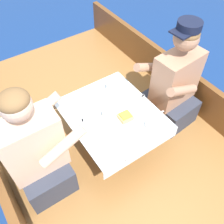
# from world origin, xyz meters

# --- Properties ---
(ground_plane) EXTENTS (60.00, 60.00, 0.00)m
(ground_plane) POSITION_xyz_m (0.00, 0.00, 0.00)
(ground_plane) COLOR navy
(boat_deck) EXTENTS (1.93, 3.48, 0.29)m
(boat_deck) POSITION_xyz_m (0.00, 0.00, 0.15)
(boat_deck) COLOR #9E6B38
(boat_deck) RESTS_ON ground_plane
(gunwale_port) EXTENTS (0.06, 3.48, 0.38)m
(gunwale_port) POSITION_xyz_m (-0.94, 0.00, 0.48)
(gunwale_port) COLOR brown
(gunwale_port) RESTS_ON boat_deck
(gunwale_starboard) EXTENTS (0.06, 3.48, 0.38)m
(gunwale_starboard) POSITION_xyz_m (0.94, 0.00, 0.48)
(gunwale_starboard) COLOR brown
(gunwale_starboard) RESTS_ON boat_deck
(cockpit_table) EXTENTS (0.67, 0.78, 0.42)m
(cockpit_table) POSITION_xyz_m (0.00, -0.04, 0.67)
(cockpit_table) COLOR #B2B2B7
(cockpit_table) RESTS_ON boat_deck
(person_port) EXTENTS (0.52, 0.44, 1.00)m
(person_port) POSITION_xyz_m (-0.64, -0.04, 0.69)
(person_port) COLOR #333847
(person_port) RESTS_ON boat_deck
(person_starboard) EXTENTS (0.55, 0.47, 1.02)m
(person_starboard) POSITION_xyz_m (0.64, -0.08, 0.70)
(person_starboard) COLOR #333847
(person_starboard) RESTS_ON boat_deck
(plate_sandwich) EXTENTS (0.19, 0.19, 0.01)m
(plate_sandwich) POSITION_xyz_m (0.05, -0.15, 0.72)
(plate_sandwich) COLOR white
(plate_sandwich) RESTS_ON cockpit_table
(plate_bread) EXTENTS (0.16, 0.16, 0.01)m
(plate_bread) POSITION_xyz_m (-0.21, -0.25, 0.72)
(plate_bread) COLOR white
(plate_bread) RESTS_ON cockpit_table
(sandwich) EXTENTS (0.10, 0.10, 0.05)m
(sandwich) POSITION_xyz_m (0.05, -0.15, 0.75)
(sandwich) COLOR tan
(sandwich) RESTS_ON plate_sandwich
(bowl_port_near) EXTENTS (0.13, 0.13, 0.04)m
(bowl_port_near) POSITION_xyz_m (-0.24, 0.12, 0.74)
(bowl_port_near) COLOR white
(bowl_port_near) RESTS_ON cockpit_table
(bowl_starboard_near) EXTENTS (0.12, 0.12, 0.04)m
(bowl_starboard_near) POSITION_xyz_m (0.18, -0.32, 0.74)
(bowl_starboard_near) COLOR white
(bowl_starboard_near) RESTS_ON cockpit_table
(coffee_cup_port) EXTENTS (0.10, 0.07, 0.07)m
(coffee_cup_port) POSITION_xyz_m (0.15, 0.19, 0.75)
(coffee_cup_port) COLOR white
(coffee_cup_port) RESTS_ON cockpit_table
(coffee_cup_starboard) EXTENTS (0.10, 0.08, 0.05)m
(coffee_cup_starboard) POSITION_xyz_m (-0.14, 0.23, 0.74)
(coffee_cup_starboard) COLOR white
(coffee_cup_starboard) RESTS_ON cockpit_table
(tin_can) EXTENTS (0.07, 0.07, 0.05)m
(tin_can) POSITION_xyz_m (-0.05, -0.04, 0.74)
(tin_can) COLOR silver
(tin_can) RESTS_ON cockpit_table
(utensil_fork_starboard) EXTENTS (0.07, 0.17, 0.00)m
(utensil_fork_starboard) POSITION_xyz_m (-0.24, -0.02, 0.72)
(utensil_fork_starboard) COLOR silver
(utensil_fork_starboard) RESTS_ON cockpit_table
(utensil_spoon_starboard) EXTENTS (0.14, 0.12, 0.01)m
(utensil_spoon_starboard) POSITION_xyz_m (-0.07, -0.38, 0.72)
(utensil_spoon_starboard) COLOR silver
(utensil_spoon_starboard) RESTS_ON cockpit_table
(utensil_spoon_port) EXTENTS (0.05, 0.17, 0.01)m
(utensil_spoon_port) POSITION_xyz_m (-0.18, -0.07, 0.72)
(utensil_spoon_port) COLOR silver
(utensil_spoon_port) RESTS_ON cockpit_table
(utensil_knife_port) EXTENTS (0.17, 0.05, 0.00)m
(utensil_knife_port) POSITION_xyz_m (0.27, -0.24, 0.72)
(utensil_knife_port) COLOR silver
(utensil_knife_port) RESTS_ON cockpit_table
(utensil_spoon_center) EXTENTS (0.13, 0.13, 0.01)m
(utensil_spoon_center) POSITION_xyz_m (0.24, 0.27, 0.72)
(utensil_spoon_center) COLOR silver
(utensil_spoon_center) RESTS_ON cockpit_table
(utensil_fork_port) EXTENTS (0.17, 0.06, 0.00)m
(utensil_fork_port) POSITION_xyz_m (0.28, -0.04, 0.72)
(utensil_fork_port) COLOR silver
(utensil_fork_port) RESTS_ON cockpit_table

